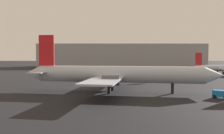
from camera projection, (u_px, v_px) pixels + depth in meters
The scene contains 4 objects.
airplane_on_taxiway at pixel (117, 74), 45.75m from camera, with size 37.37×27.71×10.91m.
airplane_far_right at pixel (222, 68), 85.82m from camera, with size 25.77×19.28×7.85m.
baggage_cart at pixel (221, 94), 39.33m from camera, with size 2.69×2.52×1.30m.
terminal_building at pixel (122, 55), 151.94m from camera, with size 99.63×22.10×13.78m, color #999EA3.
Camera 1 is at (1.97, -13.55, 6.93)m, focal length 39.20 mm.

